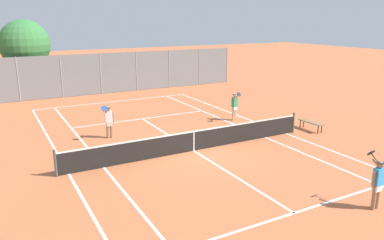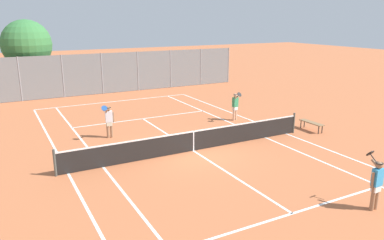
{
  "view_description": "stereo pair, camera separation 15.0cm",
  "coord_description": "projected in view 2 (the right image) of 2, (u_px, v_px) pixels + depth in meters",
  "views": [
    {
      "loc": [
        -7.73,
        -13.99,
        5.79
      ],
      "look_at": [
        0.73,
        1.5,
        1.0
      ],
      "focal_mm": 35.0,
      "sensor_mm": 36.0,
      "label": 1
    },
    {
      "loc": [
        -7.59,
        -14.06,
        5.79
      ],
      "look_at": [
        0.73,
        1.5,
        1.0
      ],
      "focal_mm": 35.0,
      "sensor_mm": 36.0,
      "label": 2
    }
  ],
  "objects": [
    {
      "name": "courtside_bench",
      "position": [
        312.0,
        123.0,
        19.93
      ],
      "size": [
        0.36,
        1.5,
        0.47
      ],
      "color": "olive",
      "rests_on": "ground"
    },
    {
      "name": "loose_tennis_ball_0",
      "position": [
        84.0,
        160.0,
        15.71
      ],
      "size": [
        0.07,
        0.07,
        0.07
      ],
      "primitive_type": "sphere",
      "color": "#D1DB33",
      "rests_on": "ground"
    },
    {
      "name": "back_fence",
      "position": [
        102.0,
        74.0,
        29.44
      ],
      "size": [
        23.87,
        0.08,
        3.21
      ],
      "color": "gray",
      "rests_on": "ground"
    },
    {
      "name": "player_near_side",
      "position": [
        376.0,
        182.0,
        11.51
      ],
      "size": [
        0.65,
        0.74,
        1.77
      ],
      "color": "#936B4C",
      "rests_on": "ground"
    },
    {
      "name": "tree_behind_left",
      "position": [
        25.0,
        46.0,
        28.31
      ],
      "size": [
        3.7,
        3.7,
        5.76
      ],
      "color": "brown",
      "rests_on": "ground"
    },
    {
      "name": "court_line_markings",
      "position": [
        193.0,
        151.0,
        16.94
      ],
      "size": [
        11.1,
        23.9,
        0.01
      ],
      "color": "white",
      "rests_on": "ground"
    },
    {
      "name": "player_far_left",
      "position": [
        109.0,
        120.0,
        18.58
      ],
      "size": [
        0.73,
        0.72,
        1.77
      ],
      "color": "#936B4C",
      "rests_on": "ground"
    },
    {
      "name": "player_far_right",
      "position": [
        235.0,
        105.0,
        21.8
      ],
      "size": [
        0.54,
        0.83,
        1.77
      ],
      "color": "#D8A884",
      "rests_on": "ground"
    },
    {
      "name": "tennis_net",
      "position": [
        193.0,
        140.0,
        16.81
      ],
      "size": [
        12.0,
        0.1,
        1.07
      ],
      "color": "#474C47",
      "rests_on": "ground"
    },
    {
      "name": "ground_plane",
      "position": [
        193.0,
        151.0,
        16.94
      ],
      "size": [
        120.0,
        120.0,
        0.0
      ],
      "primitive_type": "plane",
      "color": "#BC663D"
    }
  ]
}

